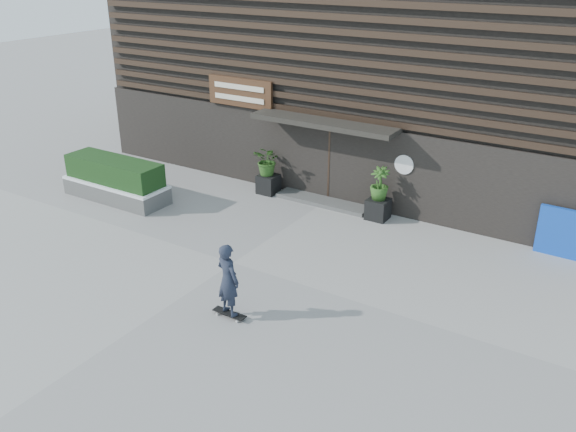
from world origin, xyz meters
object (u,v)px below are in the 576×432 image
Objects in this scene: planter_pot_right at (378,209)px; raised_bed at (117,191)px; blue_tarp at (566,234)px; planter_pot_left at (268,184)px; skateboarder at (228,280)px.

planter_pot_right is 8.08m from raised_bed.
planter_pot_right is at bearing -175.39° from blue_tarp.
planter_pot_left is 1.00× the size of planter_pot_right.
blue_tarp is at bearing 1.96° from planter_pot_left.
planter_pot_right is at bearing 85.39° from skateboarder.
planter_pot_right is at bearing 21.10° from raised_bed.
planter_pot_left is 8.76m from blue_tarp.
planter_pot_left is 0.44× the size of blue_tarp.
planter_pot_left is at bearing 180.00° from planter_pot_right.
planter_pot_left is 3.80m from planter_pot_right.
skateboarder reaches higher than raised_bed.
raised_bed is at bearing -164.45° from blue_tarp.
skateboarder reaches higher than blue_tarp.
skateboarder is at bearing -94.61° from planter_pot_right.
raised_bed is (-3.73, -2.91, -0.05)m from planter_pot_left.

